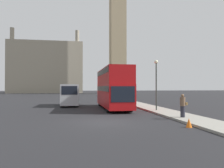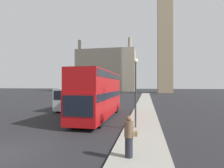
{
  "view_description": "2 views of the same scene",
  "coord_description": "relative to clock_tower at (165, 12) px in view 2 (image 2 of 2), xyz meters",
  "views": [
    {
      "loc": [
        -1.98,
        -14.67,
        2.35
      ],
      "look_at": [
        1.88,
        8.46,
        2.72
      ],
      "focal_mm": 35.0,
      "sensor_mm": 36.0,
      "label": 1
    },
    {
      "loc": [
        6.55,
        -6.86,
        3.13
      ],
      "look_at": [
        1.78,
        17.31,
        3.31
      ],
      "focal_mm": 28.0,
      "sensor_mm": 36.0,
      "label": 2
    }
  ],
  "objects": [
    {
      "name": "pedestrian",
      "position": [
        -8.26,
        -67.92,
        -32.71
      ],
      "size": [
        0.54,
        0.38,
        1.71
      ],
      "color": "#23232D",
      "rests_on": "sidewalk_strip"
    },
    {
      "name": "white_van",
      "position": [
        -16.78,
        -54.63,
        -32.25
      ],
      "size": [
        2.16,
        5.63,
        2.73
      ],
      "color": "#B2B7BC",
      "rests_on": "ground_plane"
    },
    {
      "name": "clock_tower",
      "position": [
        0.0,
        0.0,
        0.0
      ],
      "size": [
        6.27,
        6.44,
        65.69
      ],
      "color": "tan",
      "rests_on": "ground_plane"
    },
    {
      "name": "sidewalk_strip",
      "position": [
        -7.82,
        -68.31,
        -33.64
      ],
      "size": [
        2.56,
        120.0,
        0.15
      ],
      "color": "gray",
      "rests_on": "ground_plane"
    },
    {
      "name": "street_lamp",
      "position": [
        -8.3,
        -62.69,
        -30.28
      ],
      "size": [
        0.36,
        0.36,
        4.89
      ],
      "color": "#2D332D",
      "rests_on": "sidewalk_strip"
    },
    {
      "name": "ground_plane",
      "position": [
        -14.1,
        -68.31,
        -33.71
      ],
      "size": [
        300.0,
        300.0,
        0.0
      ],
      "primitive_type": "plane",
      "color": "black"
    },
    {
      "name": "red_double_decker_bus",
      "position": [
        -11.99,
        -59.1,
        -31.26
      ],
      "size": [
        2.47,
        10.45,
        4.4
      ],
      "color": "#A80F11",
      "rests_on": "ground_plane"
    },
    {
      "name": "building_block_distant",
      "position": [
        -28.34,
        15.11,
        -22.89
      ],
      "size": [
        30.33,
        13.61,
        26.32
      ],
      "color": "#9E937F",
      "rests_on": "ground_plane"
    }
  ]
}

